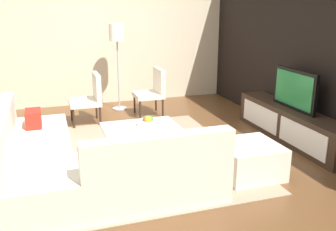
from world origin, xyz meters
The scene contains 13 objects.
ground_plane centered at (0.00, 0.00, 0.00)m, with size 14.00×14.00×0.00m, color brown.
feature_wall_back centered at (0.00, 2.70, 1.40)m, with size 6.40×0.12×2.80m, color black.
side_wall_left centered at (-3.20, 0.20, 1.40)m, with size 0.12×5.20×2.80m, color beige.
area_rug centered at (-0.10, 0.00, 0.01)m, with size 3.16×2.74×0.01m, color gray.
media_console centered at (0.00, 2.40, 0.25)m, with size 2.35×0.45×0.50m.
television centered at (0.00, 2.40, 0.80)m, with size 0.95×0.06×0.59m.
sectional_couch centered at (0.52, -0.87, 0.29)m, with size 2.45×2.39×0.82m.
coffee_table centered at (-0.10, 0.10, 0.20)m, with size 1.02×1.04×0.38m.
accent_chair_near centered at (-1.84, -0.40, 0.49)m, with size 0.55×0.52×0.87m.
floor_lamp centered at (-2.55, 0.24, 1.38)m, with size 0.30×0.30×1.66m.
ottoman centered at (0.87, 1.17, 0.20)m, with size 0.70×0.70×0.40m, color beige.
fruit_bowl centered at (-0.28, 0.20, 0.43)m, with size 0.28×0.28×0.14m.
accent_chair_far centered at (-2.00, 0.78, 0.49)m, with size 0.52×0.51×0.87m.
Camera 1 is at (4.55, -1.08, 2.03)m, focal length 39.92 mm.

